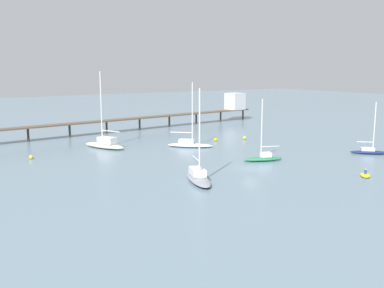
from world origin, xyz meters
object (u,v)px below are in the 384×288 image
Objects in this scene: mooring_buoy_inner at (245,138)px; sailboat_cream at (105,144)px; sailboat_white at (189,144)px; pier at (191,109)px; sailboat_gray at (198,176)px; sailboat_green at (263,157)px; dinghy_yellow at (365,175)px; mooring_buoy_mid at (31,157)px; sailboat_navy at (370,151)px; mooring_buoy_outer at (215,140)px.

sailboat_cream is at bearing 167.92° from mooring_buoy_inner.
sailboat_white is 17.34× the size of mooring_buoy_inner.
pier is 28.79m from mooring_buoy_inner.
sailboat_gray is 1.23× the size of sailboat_green.
pier reaches higher than dinghy_yellow.
sailboat_cream is at bearing -147.70° from pier.
mooring_buoy_inner is (30.41, -6.51, -0.58)m from sailboat_cream.
sailboat_green is 14.23× the size of mooring_buoy_inner.
sailboat_gray is at bearing -139.30° from mooring_buoy_inner.
mooring_buoy_inner is at bearing 40.70° from sailboat_gray.
mooring_buoy_inner is at bearing -97.92° from pier.
sailboat_cream reaches higher than pier.
mooring_buoy_mid is 45.44m from mooring_buoy_inner.
mooring_buoy_inner is (45.30, -3.64, 0.02)m from mooring_buoy_mid.
sailboat_green is at bearing -79.23° from sailboat_white.
sailboat_green is (17.01, 5.41, -0.10)m from sailboat_gray.
sailboat_white is at bearing 135.23° from sailboat_navy.
sailboat_green is 40.55m from mooring_buoy_mid.
sailboat_gray reaches higher than mooring_buoy_inner.
mooring_buoy_inner is at bearing 79.49° from dinghy_yellow.
sailboat_navy is at bearing 33.38° from dinghy_yellow.
sailboat_white is 1.22× the size of sailboat_green.
sailboat_gray is at bearing -121.80° from pier.
pier is 9.02× the size of sailboat_navy.
sailboat_white is 18.54m from sailboat_green.
sailboat_navy is at bearing -84.71° from pier.
mooring_buoy_inner is (15.54, 1.40, -0.35)m from sailboat_white.
sailboat_white reaches higher than sailboat_green.
sailboat_cream is 1.57× the size of sailboat_navy.
pier is at bearing 67.89° from mooring_buoy_outer.
mooring_buoy_mid is (-33.22, 23.25, -0.33)m from sailboat_green.
sailboat_gray is (-33.01, -53.24, -3.76)m from pier.
mooring_buoy_inner is at bearing 58.39° from sailboat_green.
mooring_buoy_mid is (-16.21, 28.66, -0.43)m from sailboat_gray.
mooring_buoy_mid is at bearing 175.41° from mooring_buoy_inner.
mooring_buoy_inner is 7.08m from mooring_buoy_outer.
mooring_buoy_outer is at bearing 90.37° from dinghy_yellow.
sailboat_green is (18.34, -26.12, -0.28)m from sailboat_cream.
sailboat_navy is 27.16m from mooring_buoy_inner.
sailboat_gray is 17.48× the size of mooring_buoy_inner.
mooring_buoy_inner is at bearing 109.16° from sailboat_navy.
sailboat_green is 21.79m from mooring_buoy_outer.
pier is 40.78m from sailboat_cream.
sailboat_cream reaches higher than sailboat_navy.
dinghy_yellow is (5.41, -16.30, -0.48)m from sailboat_green.
sailboat_white reaches higher than sailboat_navy.
pier is at bearing 58.20° from sailboat_gray.
sailboat_white is 17.50× the size of mooring_buoy_outer.
sailboat_navy is at bearing -28.38° from mooring_buoy_mid.
dinghy_yellow is 4.36× the size of mooring_buoy_inner.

